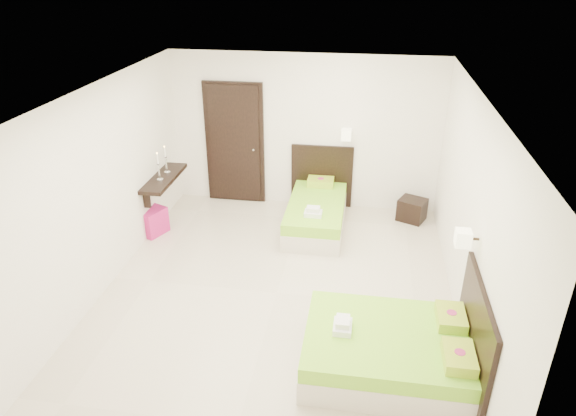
# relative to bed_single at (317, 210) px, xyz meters

# --- Properties ---
(floor) EXTENTS (5.50, 5.50, 0.00)m
(floor) POSITION_rel_bed_single_xyz_m (-0.31, -1.95, -0.27)
(floor) COLOR beige
(floor) RESTS_ON ground
(bed_single) EXTENTS (1.05, 1.75, 1.45)m
(bed_single) POSITION_rel_bed_single_xyz_m (0.00, 0.00, 0.00)
(bed_single) COLOR beige
(bed_single) RESTS_ON ground
(bed_double) EXTENTS (1.74, 1.48, 1.43)m
(bed_double) POSITION_rel_bed_single_xyz_m (1.14, -3.10, -0.00)
(bed_double) COLOR beige
(bed_double) RESTS_ON ground
(nightstand) EXTENTS (0.53, 0.51, 0.37)m
(nightstand) POSITION_rel_bed_single_xyz_m (1.54, 0.43, -0.08)
(nightstand) COLOR black
(nightstand) RESTS_ON ground
(ottoman) EXTENTS (0.54, 0.54, 0.41)m
(ottoman) POSITION_rel_bed_single_xyz_m (-2.57, -0.64, -0.06)
(ottoman) COLOR #A91660
(ottoman) RESTS_ON ground
(door) EXTENTS (1.02, 0.15, 2.14)m
(door) POSITION_rel_bed_single_xyz_m (-1.51, 0.75, 0.78)
(door) COLOR black
(door) RESTS_ON ground
(console_shelf) EXTENTS (0.35, 1.20, 0.78)m
(console_shelf) POSITION_rel_bed_single_xyz_m (-2.40, -0.35, 0.55)
(console_shelf) COLOR black
(console_shelf) RESTS_ON ground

